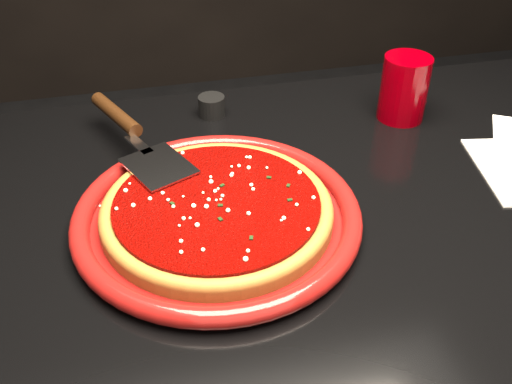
# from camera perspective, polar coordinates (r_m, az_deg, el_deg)

# --- Properties ---
(table) EXTENTS (1.20, 0.80, 0.75)m
(table) POSITION_cam_1_polar(r_m,az_deg,el_deg) (1.06, 4.44, -18.23)
(table) COLOR black
(table) RESTS_ON floor
(plate) EXTENTS (0.47, 0.47, 0.03)m
(plate) POSITION_cam_1_polar(r_m,az_deg,el_deg) (0.76, -3.89, -2.30)
(plate) COLOR maroon
(plate) RESTS_ON table
(pizza_crust) EXTENTS (0.37, 0.37, 0.02)m
(pizza_crust) POSITION_cam_1_polar(r_m,az_deg,el_deg) (0.75, -3.90, -2.04)
(pizza_crust) COLOR brown
(pizza_crust) RESTS_ON plate
(pizza_crust_rim) EXTENTS (0.37, 0.37, 0.02)m
(pizza_crust_rim) POSITION_cam_1_polar(r_m,az_deg,el_deg) (0.75, -3.93, -1.58)
(pizza_crust_rim) COLOR brown
(pizza_crust_rim) RESTS_ON plate
(pizza_sauce) EXTENTS (0.33, 0.33, 0.01)m
(pizza_sauce) POSITION_cam_1_polar(r_m,az_deg,el_deg) (0.75, -3.94, -1.25)
(pizza_sauce) COLOR #660300
(pizza_sauce) RESTS_ON plate
(parmesan_dusting) EXTENTS (0.26, 0.26, 0.01)m
(parmesan_dusting) POSITION_cam_1_polar(r_m,az_deg,el_deg) (0.74, -3.97, -0.78)
(parmesan_dusting) COLOR #FFF1C4
(parmesan_dusting) RESTS_ON plate
(basil_flecks) EXTENTS (0.24, 0.24, 0.00)m
(basil_flecks) POSITION_cam_1_polar(r_m,az_deg,el_deg) (0.74, -3.97, -0.85)
(basil_flecks) COLOR black
(basil_flecks) RESTS_ON plate
(pizza_server) EXTENTS (0.22, 0.34, 0.02)m
(pizza_server) POSITION_cam_1_polar(r_m,az_deg,el_deg) (0.88, -11.87, 5.60)
(pizza_server) COLOR #B2B5BA
(pizza_server) RESTS_ON plate
(cup) EXTENTS (0.09, 0.09, 0.11)m
(cup) POSITION_cam_1_polar(r_m,az_deg,el_deg) (1.01, 14.58, 10.00)
(cup) COLOR #800007
(cup) RESTS_ON table
(ramekin) EXTENTS (0.05, 0.05, 0.04)m
(ramekin) POSITION_cam_1_polar(r_m,az_deg,el_deg) (1.01, -4.46, 8.57)
(ramekin) COLOR black
(ramekin) RESTS_ON table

